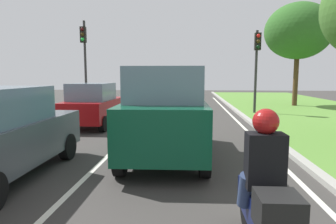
{
  "coord_description": "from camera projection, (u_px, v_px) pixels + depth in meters",
  "views": [
    {
      "loc": [
        1.44,
        1.79,
        2.09
      ],
      "look_at": [
        0.9,
        8.92,
        1.2
      ],
      "focal_mm": 31.48,
      "sensor_mm": 36.0,
      "label": 1
    }
  ],
  "objects": [
    {
      "name": "curb_right",
      "position": [
        255.0,
        125.0,
        12.13
      ],
      "size": [
        0.24,
        48.0,
        0.12
      ],
      "primitive_type": "cube",
      "color": "#9E9B93",
      "rests_on": "ground"
    },
    {
      "name": "traffic_light_overhead_left",
      "position": [
        84.0,
        51.0,
        17.21
      ],
      "size": [
        0.32,
        0.5,
        5.26
      ],
      "color": "#2D2D2D",
      "rests_on": "ground"
    },
    {
      "name": "tree_roadside_far",
      "position": [
        298.0,
        31.0,
        19.45
      ],
      "size": [
        4.33,
        4.33,
        6.85
      ],
      "color": "#4C331E",
      "rests_on": "ground"
    },
    {
      "name": "lane_line_center",
      "position": [
        140.0,
        125.0,
        12.5
      ],
      "size": [
        0.12,
        32.0,
        0.01
      ],
      "primitive_type": "cube",
      "color": "silver",
      "rests_on": "ground"
    },
    {
      "name": "ground_plane",
      "position": [
        156.0,
        125.0,
        12.44
      ],
      "size": [
        60.0,
        60.0,
        0.0
      ],
      "primitive_type": "plane",
      "color": "#383533"
    },
    {
      "name": "lane_line_right_edge",
      "position": [
        242.0,
        126.0,
        12.17
      ],
      "size": [
        0.12,
        32.0,
        0.01
      ],
      "primitive_type": "cube",
      "color": "silver",
      "rests_on": "ground"
    },
    {
      "name": "car_hatchback_far",
      "position": [
        94.0,
        105.0,
        12.09
      ],
      "size": [
        1.78,
        3.72,
        1.78
      ],
      "rotation": [
        0.0,
        0.0,
        -0.02
      ],
      "color": "maroon",
      "rests_on": "ground"
    },
    {
      "name": "motorcycle",
      "position": [
        263.0,
        215.0,
        3.21
      ],
      "size": [
        0.41,
        1.9,
        1.01
      ],
      "rotation": [
        0.0,
        0.0,
        0.02
      ],
      "color": "#0C143F",
      "rests_on": "ground"
    },
    {
      "name": "traffic_light_near_right",
      "position": [
        257.0,
        57.0,
        15.72
      ],
      "size": [
        0.32,
        0.5,
        4.48
      ],
      "color": "#2D2D2D",
      "rests_on": "ground"
    },
    {
      "name": "car_suv_ahead",
      "position": [
        166.0,
        112.0,
        7.46
      ],
      "size": [
        2.07,
        4.55,
        2.28
      ],
      "rotation": [
        0.0,
        0.0,
        0.03
      ],
      "color": "#0C472D",
      "rests_on": "ground"
    },
    {
      "name": "rider_person",
      "position": [
        264.0,
        159.0,
        3.18
      ],
      "size": [
        0.5,
        0.4,
        1.16
      ],
      "rotation": [
        0.0,
        0.0,
        0.02
      ],
      "color": "black",
      "rests_on": "ground"
    }
  ]
}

